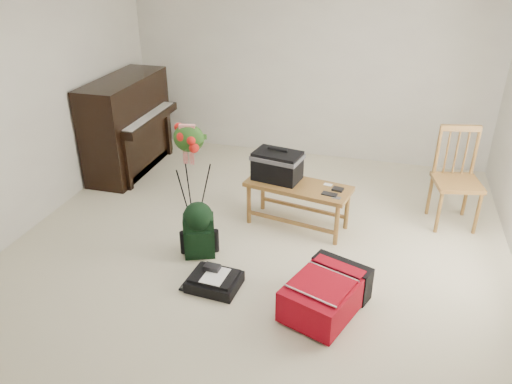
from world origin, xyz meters
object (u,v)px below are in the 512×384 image
(piano, at_px, (128,127))
(green_backpack, at_px, (199,227))
(black_duffel, at_px, (214,281))
(red_suitcase, at_px, (326,290))
(flower_stand, at_px, (192,182))
(bench, at_px, (283,173))
(dining_chair, at_px, (457,179))

(piano, height_order, green_backpack, piano)
(piano, xyz_separation_m, black_duffel, (1.98, -2.18, -0.53))
(black_duffel, bearing_deg, green_backpack, 130.00)
(red_suitcase, relative_size, flower_stand, 0.71)
(bench, distance_m, black_duffel, 1.44)
(dining_chair, height_order, flower_stand, flower_stand)
(flower_stand, bearing_deg, red_suitcase, -37.25)
(piano, xyz_separation_m, flower_stand, (1.47, -1.39, 0.03))
(bench, distance_m, green_backpack, 1.10)
(piano, height_order, dining_chair, piano)
(red_suitcase, relative_size, green_backpack, 1.54)
(piano, xyz_separation_m, bench, (2.31, -0.89, 0.01))
(green_backpack, bearing_deg, black_duffel, -76.05)
(bench, relative_size, dining_chair, 1.09)
(dining_chair, bearing_deg, bench, -175.50)
(bench, relative_size, black_duffel, 2.46)
(black_duffel, relative_size, green_backpack, 0.81)
(flower_stand, bearing_deg, piano, 126.58)
(red_suitcase, height_order, black_duffel, red_suitcase)
(dining_chair, xyz_separation_m, red_suitcase, (-1.13, -1.81, -0.36))
(bench, relative_size, red_suitcase, 1.30)
(bench, xyz_separation_m, dining_chair, (1.81, 0.52, -0.08))
(red_suitcase, xyz_separation_m, black_duffel, (-1.02, -0.00, -0.10))
(flower_stand, bearing_deg, bench, 21.32)
(bench, bearing_deg, black_duffel, -93.54)
(bench, bearing_deg, red_suitcase, -51.28)
(green_backpack, xyz_separation_m, flower_stand, (-0.19, 0.35, 0.30))
(dining_chair, relative_size, green_backpack, 1.84)
(black_duffel, bearing_deg, bench, 80.38)
(green_backpack, distance_m, flower_stand, 0.50)
(green_backpack, relative_size, flower_stand, 0.46)
(red_suitcase, bearing_deg, dining_chair, 78.63)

